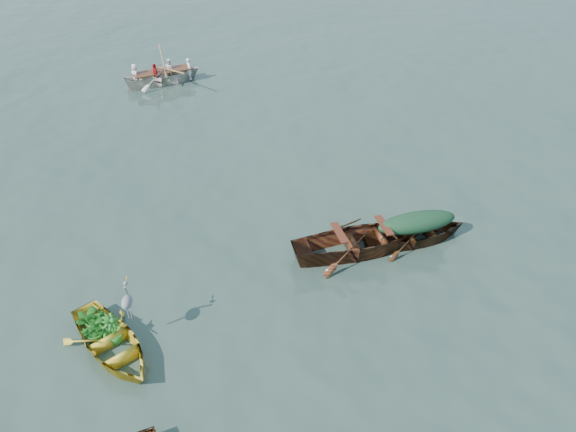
{
  "coord_description": "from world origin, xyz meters",
  "views": [
    {
      "loc": [
        -0.19,
        -9.78,
        9.4
      ],
      "look_at": [
        0.17,
        2.42,
        0.5
      ],
      "focal_mm": 35.0,
      "sensor_mm": 36.0,
      "label": 1
    }
  ],
  "objects_px": {
    "green_tarp_boat": "(414,242)",
    "heron": "(128,307)",
    "open_wooden_boat": "(360,252)",
    "yellow_dinghy": "(113,352)",
    "rowed_boat": "(164,84)"
  },
  "relations": [
    {
      "from": "green_tarp_boat",
      "to": "heron",
      "type": "xyz_separation_m",
      "value": [
        -6.81,
        -3.14,
        0.92
      ]
    },
    {
      "from": "open_wooden_boat",
      "to": "heron",
      "type": "height_order",
      "value": "heron"
    },
    {
      "from": "yellow_dinghy",
      "to": "rowed_boat",
      "type": "xyz_separation_m",
      "value": [
        -1.06,
        14.45,
        0.0
      ]
    },
    {
      "from": "yellow_dinghy",
      "to": "open_wooden_boat",
      "type": "relative_size",
      "value": 0.68
    },
    {
      "from": "open_wooden_boat",
      "to": "rowed_boat",
      "type": "distance_m",
      "value": 13.16
    },
    {
      "from": "rowed_boat",
      "to": "heron",
      "type": "relative_size",
      "value": 4.8
    },
    {
      "from": "green_tarp_boat",
      "to": "open_wooden_boat",
      "type": "distance_m",
      "value": 1.54
    },
    {
      "from": "yellow_dinghy",
      "to": "heron",
      "type": "relative_size",
      "value": 3.67
    },
    {
      "from": "green_tarp_boat",
      "to": "open_wooden_boat",
      "type": "bearing_deg",
      "value": 90.0
    },
    {
      "from": "open_wooden_boat",
      "to": "heron",
      "type": "relative_size",
      "value": 5.44
    },
    {
      "from": "yellow_dinghy",
      "to": "green_tarp_boat",
      "type": "xyz_separation_m",
      "value": [
        7.21,
        3.53,
        0.0
      ]
    },
    {
      "from": "yellow_dinghy",
      "to": "rowed_boat",
      "type": "relative_size",
      "value": 0.77
    },
    {
      "from": "open_wooden_boat",
      "to": "rowed_boat",
      "type": "bearing_deg",
      "value": 17.69
    },
    {
      "from": "green_tarp_boat",
      "to": "rowed_boat",
      "type": "xyz_separation_m",
      "value": [
        -8.27,
        10.91,
        0.0
      ]
    },
    {
      "from": "yellow_dinghy",
      "to": "rowed_boat",
      "type": "height_order",
      "value": "rowed_boat"
    }
  ]
}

